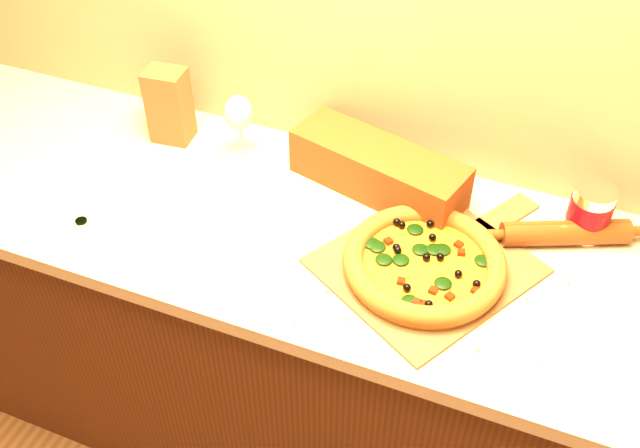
{
  "coord_description": "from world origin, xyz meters",
  "views": [
    {
      "loc": [
        0.45,
        0.28,
        2.05
      ],
      "look_at": [
        0.01,
        1.38,
        0.96
      ],
      "focal_mm": 40.0,
      "sensor_mm": 36.0,
      "label": 1
    }
  ],
  "objects_px": {
    "pizza": "(424,263)",
    "coffee_canister": "(590,211)",
    "rolling_pin": "(565,233)",
    "wine_glass": "(239,115)",
    "dark_jar": "(159,104)",
    "pizza_peel": "(431,262)"
  },
  "relations": [
    {
      "from": "rolling_pin",
      "to": "coffee_canister",
      "type": "height_order",
      "value": "coffee_canister"
    },
    {
      "from": "pizza_peel",
      "to": "dark_jar",
      "type": "bearing_deg",
      "value": -166.74
    },
    {
      "from": "pizza",
      "to": "dark_jar",
      "type": "height_order",
      "value": "dark_jar"
    },
    {
      "from": "pizza_peel",
      "to": "coffee_canister",
      "type": "xyz_separation_m",
      "value": [
        0.3,
        0.23,
        0.06
      ]
    },
    {
      "from": "pizza",
      "to": "coffee_canister",
      "type": "relative_size",
      "value": 2.68
    },
    {
      "from": "rolling_pin",
      "to": "coffee_canister",
      "type": "relative_size",
      "value": 3.01
    },
    {
      "from": "wine_glass",
      "to": "pizza",
      "type": "bearing_deg",
      "value": -22.74
    },
    {
      "from": "wine_glass",
      "to": "dark_jar",
      "type": "relative_size",
      "value": 1.35
    },
    {
      "from": "wine_glass",
      "to": "rolling_pin",
      "type": "bearing_deg",
      "value": -1.36
    },
    {
      "from": "pizza_peel",
      "to": "wine_glass",
      "type": "bearing_deg",
      "value": -169.72
    },
    {
      "from": "pizza",
      "to": "wine_glass",
      "type": "relative_size",
      "value": 1.95
    },
    {
      "from": "wine_glass",
      "to": "dark_jar",
      "type": "height_order",
      "value": "wine_glass"
    },
    {
      "from": "coffee_canister",
      "to": "wine_glass",
      "type": "xyz_separation_m",
      "value": [
        -0.87,
        -0.03,
        0.06
      ]
    },
    {
      "from": "pizza",
      "to": "coffee_canister",
      "type": "distance_m",
      "value": 0.41
    },
    {
      "from": "dark_jar",
      "to": "wine_glass",
      "type": "bearing_deg",
      "value": -9.85
    },
    {
      "from": "rolling_pin",
      "to": "wine_glass",
      "type": "bearing_deg",
      "value": 178.64
    },
    {
      "from": "rolling_pin",
      "to": "coffee_canister",
      "type": "xyz_separation_m",
      "value": [
        0.04,
        0.05,
        0.04
      ]
    },
    {
      "from": "pizza",
      "to": "rolling_pin",
      "type": "relative_size",
      "value": 0.89
    },
    {
      "from": "dark_jar",
      "to": "pizza_peel",
      "type": "bearing_deg",
      "value": -16.4
    },
    {
      "from": "pizza_peel",
      "to": "dark_jar",
      "type": "xyz_separation_m",
      "value": [
        -0.84,
        0.25,
        0.06
      ]
    },
    {
      "from": "coffee_canister",
      "to": "dark_jar",
      "type": "height_order",
      "value": "dark_jar"
    },
    {
      "from": "rolling_pin",
      "to": "dark_jar",
      "type": "distance_m",
      "value": 1.11
    }
  ]
}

